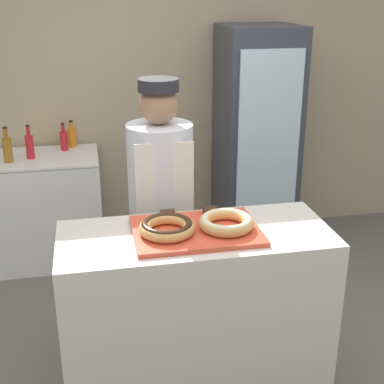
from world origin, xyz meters
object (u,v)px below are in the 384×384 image
(donut_chocolate_glaze, at_px, (167,227))
(bottle_red_b, at_px, (64,140))
(bottle_orange, at_px, (72,137))
(beverage_fridge, at_px, (256,140))
(bottle_red, at_px, (30,145))
(brownie_back_left, at_px, (168,215))
(donut_light_glaze, at_px, (226,222))
(bottle_amber, at_px, (7,149))
(baker_person, at_px, (161,212))
(chest_freezer, at_px, (44,209))
(brownie_back_right, at_px, (211,211))
(serving_tray, at_px, (196,231))

(donut_chocolate_glaze, xyz_separation_m, bottle_red_b, (-0.54, 1.93, -0.06))
(donut_chocolate_glaze, xyz_separation_m, bottle_orange, (-0.48, 2.02, -0.06))
(beverage_fridge, xyz_separation_m, bottle_red, (-1.80, -0.02, 0.07))
(brownie_back_left, distance_m, bottle_orange, 1.90)
(donut_light_glaze, relative_size, bottle_orange, 1.25)
(donut_light_glaze, bearing_deg, bottle_orange, 110.93)
(beverage_fridge, height_order, bottle_amber, beverage_fridge)
(brownie_back_left, relative_size, bottle_red_b, 0.33)
(bottle_red, bearing_deg, beverage_fridge, 0.78)
(baker_person, distance_m, chest_freezer, 1.51)
(baker_person, bearing_deg, donut_chocolate_glaze, -95.15)
(brownie_back_left, relative_size, beverage_fridge, 0.04)
(donut_chocolate_glaze, xyz_separation_m, bottle_red, (-0.79, 1.75, -0.05))
(donut_chocolate_glaze, height_order, brownie_back_right, donut_chocolate_glaze)
(brownie_back_right, xyz_separation_m, baker_person, (-0.21, 0.39, -0.15))
(baker_person, relative_size, beverage_fridge, 0.90)
(donut_chocolate_glaze, relative_size, chest_freezer, 0.30)
(brownie_back_right, relative_size, beverage_fridge, 0.04)
(bottle_orange, bearing_deg, bottle_amber, -144.89)
(donut_light_glaze, height_order, bottle_amber, bottle_amber)
(bottle_amber, bearing_deg, donut_light_glaze, -53.81)
(brownie_back_right, relative_size, baker_person, 0.04)
(serving_tray, bearing_deg, donut_chocolate_glaze, -171.39)
(bottle_amber, bearing_deg, donut_chocolate_glaze, -60.91)
(serving_tray, relative_size, beverage_fridge, 0.34)
(donut_chocolate_glaze, distance_m, baker_person, 0.60)
(brownie_back_left, distance_m, chest_freezer, 1.86)
(brownie_back_left, height_order, brownie_back_right, same)
(donut_chocolate_glaze, distance_m, chest_freezer, 2.02)
(donut_light_glaze, distance_m, bottle_red_b, 2.10)
(serving_tray, distance_m, bottle_orange, 2.09)
(baker_person, xyz_separation_m, bottle_red_b, (-0.59, 1.35, 0.10))
(beverage_fridge, bearing_deg, bottle_orange, 170.97)
(chest_freezer, distance_m, bottle_red, 0.54)
(bottle_amber, distance_m, bottle_red_b, 0.47)
(donut_light_glaze, bearing_deg, bottle_red, 121.65)
(donut_chocolate_glaze, bearing_deg, bottle_red, 114.12)
(donut_chocolate_glaze, xyz_separation_m, beverage_fridge, (1.02, 1.78, -0.11))
(bottle_red, bearing_deg, bottle_orange, 40.18)
(donut_light_glaze, distance_m, chest_freezer, 2.14)
(serving_tray, relative_size, donut_light_glaze, 2.28)
(serving_tray, height_order, beverage_fridge, beverage_fridge)
(chest_freezer, bearing_deg, brownie_back_right, -58.12)
(beverage_fridge, bearing_deg, chest_freezer, 179.78)
(donut_chocolate_glaze, relative_size, bottle_amber, 1.01)
(brownie_back_left, distance_m, bottle_amber, 1.79)
(serving_tray, bearing_deg, bottle_red, 118.32)
(serving_tray, xyz_separation_m, brownie_back_right, (0.11, 0.16, 0.03))
(baker_person, height_order, chest_freezer, baker_person)
(donut_light_glaze, distance_m, brownie_back_right, 0.19)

